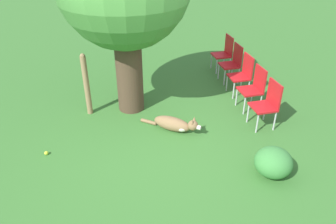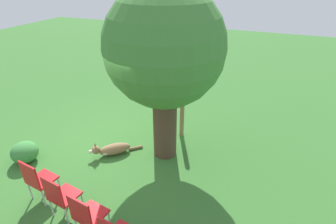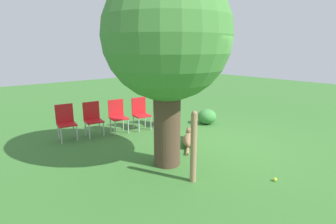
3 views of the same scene
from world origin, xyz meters
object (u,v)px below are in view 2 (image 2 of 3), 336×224
(red_chair_0, at_px, (37,178))
(tennis_ball, at_px, (157,110))
(fence_post, at_px, (182,113))
(red_chair_1, at_px, (60,195))
(oak_tree, at_px, (164,50))
(dog, at_px, (112,149))
(red_chair_2, at_px, (86,214))

(red_chair_0, bearing_deg, tennis_ball, -1.11)
(fence_post, bearing_deg, red_chair_1, -18.81)
(fence_post, bearing_deg, red_chair_0, -29.97)
(oak_tree, xyz_separation_m, red_chair_1, (2.35, -0.97, -1.96))
(oak_tree, distance_m, tennis_ball, 3.20)
(oak_tree, bearing_deg, fence_post, 171.91)
(tennis_ball, bearing_deg, dog, -3.65)
(red_chair_1, bearing_deg, red_chair_0, 84.37)
(oak_tree, relative_size, fence_post, 2.89)
(oak_tree, distance_m, red_chair_2, 3.20)
(red_chair_2, bearing_deg, fence_post, 0.73)
(oak_tree, bearing_deg, red_chair_0, -36.73)
(oak_tree, height_order, dog, oak_tree)
(dog, distance_m, red_chair_0, 1.78)
(red_chair_1, height_order, red_chair_2, same)
(dog, height_order, red_chair_1, red_chair_1)
(red_chair_1, relative_size, tennis_ball, 13.49)
(dog, bearing_deg, tennis_ball, -135.65)
(fence_post, distance_m, red_chair_1, 3.38)
(red_chair_0, xyz_separation_m, red_chair_2, (0.32, 1.32, 0.00))
(fence_post, distance_m, tennis_ball, 1.59)
(dog, xyz_separation_m, red_chair_1, (1.83, 0.17, 0.38))
(dog, distance_m, red_chair_2, 2.19)
(red_chair_0, distance_m, red_chair_2, 1.36)
(dog, relative_size, red_chair_0, 1.06)
(oak_tree, height_order, red_chair_1, oak_tree)
(oak_tree, distance_m, dog, 2.65)
(red_chair_0, height_order, red_chair_2, same)
(oak_tree, bearing_deg, tennis_ball, -151.28)
(fence_post, distance_m, red_chair_2, 3.39)
(oak_tree, xyz_separation_m, fence_post, (-0.85, 0.12, -1.82))
(dog, height_order, tennis_ball, dog)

